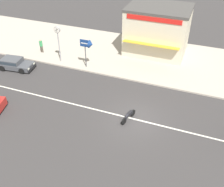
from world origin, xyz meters
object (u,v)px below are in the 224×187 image
object	(u,v)px
pedestrian_near_clock	(41,45)
arrow_signboard	(90,45)
shopfront_corner_warung	(157,30)
street_clock	(58,36)
motorcycle_1	(128,116)
hatchback_dark_grey_1	(14,63)

from	to	relation	value
pedestrian_near_clock	arrow_signboard	bearing A→B (deg)	-10.46
arrow_signboard	shopfront_corner_warung	size ratio (longest dim) A/B	0.46
street_clock	pedestrian_near_clock	bearing A→B (deg)	160.39
motorcycle_1	shopfront_corner_warung	world-z (taller)	shopfront_corner_warung
pedestrian_near_clock	shopfront_corner_warung	bearing A→B (deg)	21.92
hatchback_dark_grey_1	shopfront_corner_warung	size ratio (longest dim) A/B	0.58
arrow_signboard	shopfront_corner_warung	xyz separation A→B (m)	(5.28, 5.97, 0.04)
street_clock	arrow_signboard	xyz separation A→B (m)	(3.52, -0.13, -0.36)
motorcycle_1	pedestrian_near_clock	size ratio (longest dim) A/B	1.12
motorcycle_1	shopfront_corner_warung	bearing A→B (deg)	93.34
hatchback_dark_grey_1	motorcycle_1	bearing A→B (deg)	-14.59
arrow_signboard	shopfront_corner_warung	bearing A→B (deg)	48.51
arrow_signboard	pedestrian_near_clock	size ratio (longest dim) A/B	1.94
arrow_signboard	pedestrian_near_clock	distance (m)	6.85
street_clock	shopfront_corner_warung	size ratio (longest dim) A/B	0.59
street_clock	shopfront_corner_warung	distance (m)	10.57
hatchback_dark_grey_1	shopfront_corner_warung	distance (m)	15.38
pedestrian_near_clock	hatchback_dark_grey_1	bearing A→B (deg)	-100.72
hatchback_dark_grey_1	motorcycle_1	distance (m)	13.71
motorcycle_1	pedestrian_near_clock	world-z (taller)	pedestrian_near_clock
hatchback_dark_grey_1	pedestrian_near_clock	bearing A→B (deg)	79.28
motorcycle_1	arrow_signboard	world-z (taller)	arrow_signboard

